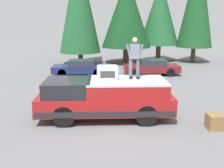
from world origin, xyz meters
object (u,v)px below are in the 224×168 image
at_px(pickup_truck, 105,98).
at_px(parked_car_navy, 81,68).
at_px(person_on_truck_bed, 135,57).
at_px(parked_car_maroon, 152,67).
at_px(compressor_unit, 107,73).
at_px(wooden_crate, 215,122).

xyz_separation_m(pickup_truck, parked_car_navy, (8.81, 1.75, -0.29)).
distance_m(person_on_truck_bed, parked_car_maroon, 9.20).
xyz_separation_m(compressor_unit, wooden_crate, (-1.38, -4.02, -1.65)).
bearing_deg(wooden_crate, pickup_truck, 73.03).
height_order(compressor_unit, parked_car_maroon, compressor_unit).
relative_size(pickup_truck, person_on_truck_bed, 3.28).
relative_size(parked_car_maroon, wooden_crate, 7.32).
distance_m(pickup_truck, compressor_unit, 1.07).
relative_size(compressor_unit, parked_car_maroon, 0.20).
bearing_deg(parked_car_navy, person_on_truck_bed, -161.00).
bearing_deg(pickup_truck, parked_car_maroon, -21.91).
height_order(pickup_truck, wooden_crate, pickup_truck).
height_order(pickup_truck, person_on_truck_bed, person_on_truck_bed).
bearing_deg(compressor_unit, person_on_truck_bed, -84.61).
bearing_deg(person_on_truck_bed, parked_car_maroon, -15.30).
distance_m(parked_car_navy, wooden_crate, 11.65).
distance_m(pickup_truck, parked_car_navy, 8.98).
xyz_separation_m(person_on_truck_bed, parked_car_maroon, (8.67, -2.37, -1.97)).
bearing_deg(parked_car_navy, pickup_truck, -168.79).
bearing_deg(person_on_truck_bed, parked_car_navy, 19.00).
height_order(pickup_truck, parked_car_maroon, pickup_truck).
bearing_deg(compressor_unit, parked_car_navy, 11.97).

